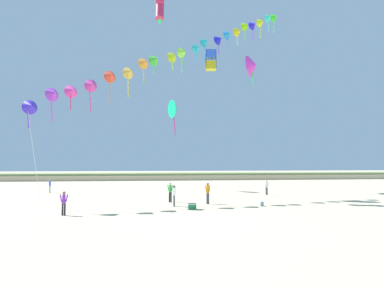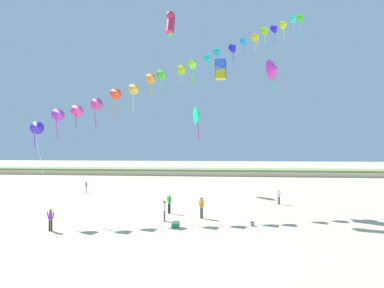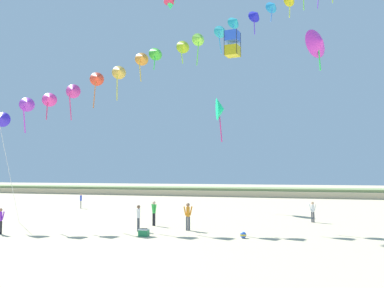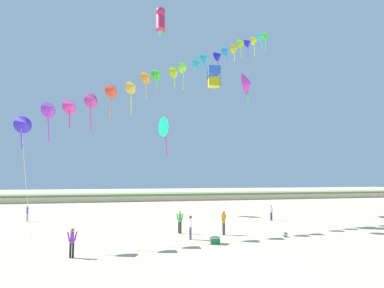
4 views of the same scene
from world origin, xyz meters
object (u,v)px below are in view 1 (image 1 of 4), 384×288
(large_kite_mid_trail, at_px, (160,9))
(large_kite_outer_drift, at_px, (253,65))
(person_far_left, at_px, (64,201))
(person_far_center, at_px, (170,191))
(person_far_right, at_px, (50,185))
(large_kite_high_solo, at_px, (211,60))
(beach_cooler, at_px, (192,206))
(large_kite_low_lead, at_px, (174,109))
(person_near_left, at_px, (267,186))
(person_mid_center, at_px, (174,194))
(person_near_right, at_px, (208,192))
(beach_ball, at_px, (262,204))

(large_kite_mid_trail, xyz_separation_m, large_kite_outer_drift, (12.19, 6.94, -3.50))
(person_far_left, height_order, person_far_center, person_far_center)
(large_kite_outer_drift, bearing_deg, person_far_right, -176.77)
(large_kite_high_solo, distance_m, beach_cooler, 17.49)
(beach_cooler, bearing_deg, large_kite_low_lead, 89.58)
(person_near_left, distance_m, person_far_left, 21.55)
(large_kite_low_lead, distance_m, large_kite_mid_trail, 12.88)
(person_far_left, relative_size, person_far_right, 0.99)
(person_near_left, bearing_deg, large_kite_high_solo, -178.52)
(person_mid_center, xyz_separation_m, large_kite_high_solo, (4.48, 8.12, 13.28))
(person_near_left, relative_size, large_kite_outer_drift, 0.37)
(person_mid_center, height_order, beach_cooler, person_mid_center)
(large_kite_mid_trail, height_order, large_kite_high_solo, large_kite_mid_trail)
(person_far_left, bearing_deg, person_far_center, 41.24)
(person_far_center, distance_m, beach_cooler, 4.86)
(large_kite_mid_trail, bearing_deg, person_near_left, 0.92)
(large_kite_high_solo, xyz_separation_m, beach_cooler, (-3.29, -9.92, -14.02))
(large_kite_low_lead, bearing_deg, person_near_right, -84.28)
(person_near_left, height_order, large_kite_mid_trail, large_kite_mid_trail)
(person_far_left, distance_m, beach_cooler, 8.88)
(person_mid_center, distance_m, large_kite_low_lead, 19.44)
(person_near_left, relative_size, person_far_center, 0.90)
(person_far_left, bearing_deg, large_kite_high_solo, 44.52)
(person_far_left, xyz_separation_m, beach_ball, (14.33, 2.89, -0.72))
(beach_cooler, bearing_deg, person_near_left, 47.29)
(large_kite_high_solo, bearing_deg, beach_cooler, -108.35)
(person_mid_center, distance_m, beach_ball, 6.94)
(large_kite_low_lead, relative_size, large_kite_outer_drift, 1.11)
(person_far_right, bearing_deg, beach_ball, -35.95)
(person_far_left, xyz_separation_m, large_kite_mid_trail, (6.54, 11.73, 18.50))
(large_kite_mid_trail, relative_size, large_kite_high_solo, 1.45)
(person_near_left, distance_m, large_kite_mid_trail, 21.75)
(person_near_left, distance_m, person_far_right, 24.12)
(person_far_right, relative_size, beach_ball, 4.34)
(person_near_left, xyz_separation_m, beach_cooler, (-9.30, -10.08, -0.68))
(person_mid_center, distance_m, large_kite_high_solo, 16.20)
(large_kite_low_lead, bearing_deg, person_far_left, -113.12)
(large_kite_outer_drift, distance_m, beach_ball, 22.70)
(person_near_left, distance_m, beach_cooler, 13.73)
(large_kite_low_lead, bearing_deg, person_far_right, -167.03)
(person_far_center, bearing_deg, person_far_right, 139.91)
(person_near_left, height_order, person_far_left, person_far_left)
(person_far_right, distance_m, large_kite_high_solo, 22.68)
(large_kite_low_lead, height_order, large_kite_outer_drift, large_kite_outer_drift)
(person_far_center, height_order, large_kite_outer_drift, large_kite_outer_drift)
(large_kite_outer_drift, relative_size, beach_ball, 11.46)
(person_far_right, bearing_deg, large_kite_high_solo, -17.59)
(large_kite_high_solo, bearing_deg, person_mid_center, -118.89)
(person_far_left, bearing_deg, large_kite_low_lead, 66.88)
(person_near_left, xyz_separation_m, person_far_right, (-23.51, 5.39, 0.02))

